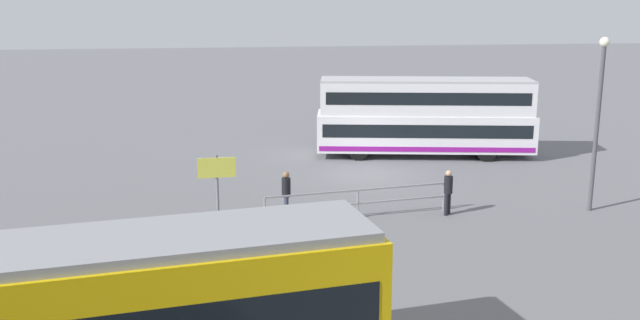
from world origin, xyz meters
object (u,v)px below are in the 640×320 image
Objects in this scene: double_decker_bus at (425,117)px; pedestrian_crossing at (448,189)px; pedestrian_near_railing at (286,192)px; info_sign at (217,176)px; street_lamp at (598,110)px.

double_decker_bus is 6.49× the size of pedestrian_crossing.
pedestrian_crossing is at bearing 78.43° from double_decker_bus.
pedestrian_near_railing is 0.71× the size of info_sign.
double_decker_bus is at bearing -130.31° from pedestrian_near_railing.
pedestrian_near_railing is at bearing -173.99° from info_sign.
pedestrian_near_railing is at bearing -2.43° from street_lamp.
double_decker_bus is 13.97m from info_sign.
pedestrian_crossing is 6.14m from street_lamp.
street_lamp is (-11.35, 0.48, 2.73)m from pedestrian_near_railing.
double_decker_bus is 10.49m from street_lamp.
pedestrian_near_railing reaches higher than pedestrian_crossing.
double_decker_bus is 6.04× the size of pedestrian_near_railing.
info_sign is (8.31, 0.04, 0.83)m from pedestrian_crossing.
double_decker_bus is 4.28× the size of info_sign.
pedestrian_near_railing is 2.54m from info_sign.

